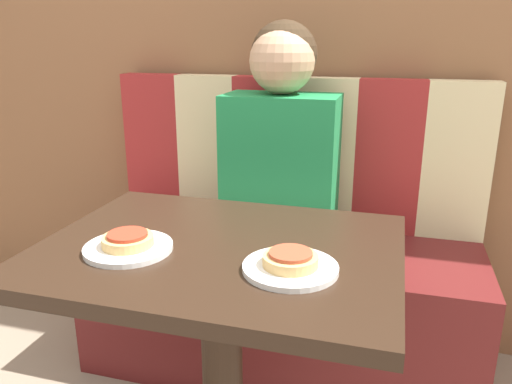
% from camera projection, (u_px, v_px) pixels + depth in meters
% --- Properties ---
extents(wall_back, '(7.00, 0.05, 2.60)m').
position_uv_depth(wall_back, '(302.00, 5.00, 1.81)').
color(wall_back, brown).
rests_on(wall_back, ground_plane).
extents(booth_seat, '(1.38, 0.52, 0.50)m').
position_uv_depth(booth_seat, '(279.00, 304.00, 1.84)').
color(booth_seat, '#5B1919').
rests_on(booth_seat, ground_plane).
extents(booth_backrest, '(1.38, 0.08, 0.55)m').
position_uv_depth(booth_backrest, '(294.00, 152.00, 1.88)').
color(booth_backrest, maroon).
rests_on(booth_backrest, booth_seat).
extents(dining_table, '(0.81, 0.62, 0.74)m').
position_uv_depth(dining_table, '(221.00, 293.00, 1.17)').
color(dining_table, black).
rests_on(dining_table, ground_plane).
extents(person, '(0.38, 0.24, 0.74)m').
position_uv_depth(person, '(281.00, 137.00, 1.66)').
color(person, '#1E8447').
rests_on(person, booth_seat).
extents(plate_left, '(0.20, 0.20, 0.01)m').
position_uv_depth(plate_left, '(128.00, 248.00, 1.10)').
color(plate_left, white).
rests_on(plate_left, dining_table).
extents(plate_right, '(0.20, 0.20, 0.01)m').
position_uv_depth(plate_right, '(290.00, 268.00, 1.01)').
color(plate_right, white).
rests_on(plate_right, dining_table).
extents(pizza_left, '(0.11, 0.11, 0.03)m').
position_uv_depth(pizza_left, '(128.00, 240.00, 1.09)').
color(pizza_left, tan).
rests_on(pizza_left, plate_left).
extents(pizza_right, '(0.11, 0.11, 0.03)m').
position_uv_depth(pizza_right, '(291.00, 259.00, 1.00)').
color(pizza_right, tan).
rests_on(pizza_right, plate_right).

